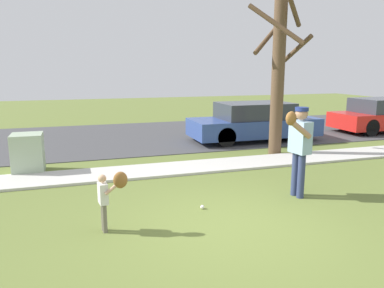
{
  "coord_description": "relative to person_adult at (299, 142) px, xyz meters",
  "views": [
    {
      "loc": [
        -2.28,
        -5.15,
        2.49
      ],
      "look_at": [
        -0.04,
        1.89,
        1.0
      ],
      "focal_mm": 34.73,
      "sensor_mm": 36.0,
      "label": 1
    }
  ],
  "objects": [
    {
      "name": "parked_wagon_blue",
      "position": [
        1.91,
        5.61,
        -0.45
      ],
      "size": [
        4.5,
        1.8,
        1.33
      ],
      "color": "#2D478C",
      "rests_on": "road_surface"
    },
    {
      "name": "road_surface",
      "position": [
        -1.82,
        7.68,
        -1.1
      ],
      "size": [
        36.0,
        6.8,
        0.02
      ],
      "primitive_type": "cube",
      "color": "#424244",
      "rests_on": "ground"
    },
    {
      "name": "baseball",
      "position": [
        -1.99,
        -0.05,
        -1.07
      ],
      "size": [
        0.07,
        0.07,
        0.07
      ],
      "primitive_type": "sphere",
      "color": "white",
      "rests_on": "ground"
    },
    {
      "name": "ground_plane",
      "position": [
        -1.82,
        2.58,
        -1.11
      ],
      "size": [
        48.0,
        48.0,
        0.0
      ],
      "primitive_type": "plane",
      "color": "olive"
    },
    {
      "name": "parked_hatchback_red",
      "position": [
        7.72,
        5.77,
        -0.45
      ],
      "size": [
        4.0,
        1.75,
        1.33
      ],
      "color": "red",
      "rests_on": "road_surface"
    },
    {
      "name": "street_tree_near",
      "position": [
        1.55,
        3.51,
        1.32
      ],
      "size": [
        1.84,
        1.88,
        4.53
      ],
      "color": "brown",
      "rests_on": "ground"
    },
    {
      "name": "sidewalk_strip",
      "position": [
        -1.82,
        2.68,
        -1.08
      ],
      "size": [
        36.0,
        1.2,
        0.06
      ],
      "primitive_type": "cube",
      "color": "beige",
      "rests_on": "ground"
    },
    {
      "name": "person_child",
      "position": [
        -3.67,
        -0.52,
        -0.47
      ],
      "size": [
        0.46,
        0.35,
        0.97
      ],
      "rotation": [
        0.0,
        0.0,
        0.13
      ],
      "color": "#6B6656",
      "rests_on": "ground"
    },
    {
      "name": "person_adult",
      "position": [
        0.0,
        0.0,
        0.0
      ],
      "size": [
        0.7,
        0.72,
        1.78
      ],
      "rotation": [
        0.0,
        0.0,
        -3.01
      ],
      "color": "navy",
      "rests_on": "ground"
    },
    {
      "name": "utility_cabinet",
      "position": [
        -5.24,
        3.56,
        -0.63
      ],
      "size": [
        0.72,
        0.73,
        0.96
      ],
      "primitive_type": "cube",
      "color": "#9EB293",
      "rests_on": "ground"
    }
  ]
}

